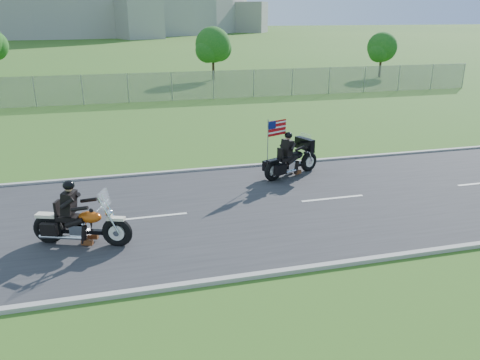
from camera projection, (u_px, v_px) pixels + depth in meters
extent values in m
plane|color=#2C571B|center=(215.00, 212.00, 14.69)|extent=(420.00, 420.00, 0.00)
cube|color=#28282B|center=(215.00, 211.00, 14.69)|extent=(120.00, 8.00, 0.04)
cube|color=#9E9B93|center=(195.00, 170.00, 18.37)|extent=(120.00, 0.18, 0.12)
cube|color=#9E9B93|center=(250.00, 276.00, 10.99)|extent=(120.00, 0.18, 0.12)
cube|color=gray|center=(82.00, 90.00, 31.41)|extent=(60.00, 0.03, 2.00)
cylinder|color=#A3A099|center=(59.00, 0.00, 161.54)|extent=(130.00, 130.00, 20.00)
cylinder|color=#382316|center=(213.00, 66.00, 43.02)|extent=(0.22, 0.22, 2.52)
sphere|color=#165316|center=(213.00, 45.00, 42.38)|extent=(3.20, 3.20, 3.20)
sphere|color=#165316|center=(219.00, 48.00, 43.09)|extent=(2.40, 2.40, 2.40)
sphere|color=#165316|center=(208.00, 50.00, 42.04)|extent=(2.24, 2.24, 2.24)
cylinder|color=#382316|center=(380.00, 65.00, 45.01)|extent=(0.22, 0.22, 2.24)
sphere|color=#165316|center=(382.00, 47.00, 44.44)|extent=(2.80, 2.80, 2.80)
sphere|color=#165316|center=(385.00, 50.00, 45.06)|extent=(2.10, 2.10, 2.10)
sphere|color=#165316|center=(379.00, 52.00, 44.14)|extent=(1.96, 1.96, 1.96)
torus|color=black|center=(117.00, 232.00, 12.36)|extent=(0.85, 0.48, 0.83)
torus|color=black|center=(48.00, 229.00, 12.54)|extent=(0.85, 0.48, 0.83)
ellipsoid|color=#BA4C0D|center=(90.00, 217.00, 12.29)|extent=(0.71, 0.55, 0.31)
cube|color=black|center=(69.00, 218.00, 12.36)|extent=(0.70, 0.53, 0.13)
cube|color=black|center=(69.00, 203.00, 12.21)|extent=(0.41, 0.51, 0.62)
sphere|color=black|center=(69.00, 185.00, 12.04)|extent=(0.39, 0.39, 0.30)
cube|color=silver|center=(104.00, 199.00, 12.07)|extent=(0.22, 0.50, 0.45)
torus|color=black|center=(309.00, 162.00, 18.26)|extent=(0.81, 0.49, 0.80)
torus|color=black|center=(273.00, 171.00, 17.21)|extent=(0.81, 0.49, 0.80)
ellipsoid|color=black|center=(296.00, 155.00, 17.74)|extent=(0.69, 0.55, 0.30)
cube|color=black|center=(285.00, 159.00, 17.44)|extent=(0.67, 0.53, 0.13)
cube|color=black|center=(287.00, 148.00, 17.32)|extent=(0.41, 0.50, 0.59)
sphere|color=black|center=(288.00, 135.00, 17.20)|extent=(0.38, 0.38, 0.29)
cube|color=black|center=(305.00, 144.00, 17.85)|extent=(0.55, 0.89, 0.43)
cube|color=#B70C11|center=(277.00, 128.00, 17.05)|extent=(0.81, 0.35, 0.56)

